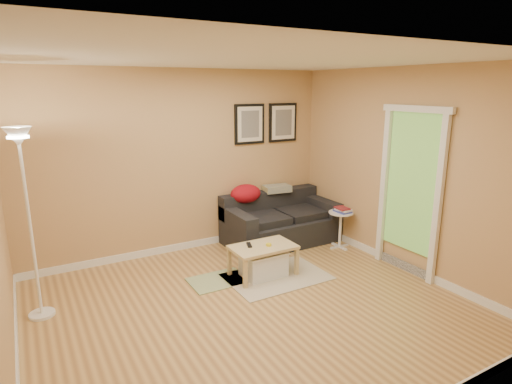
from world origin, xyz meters
TOP-DOWN VIEW (x-y plane):
  - floor at (0.00, 0.00)m, footprint 4.50×4.50m
  - ceiling at (0.00, 0.00)m, footprint 4.50×4.50m
  - wall_back at (0.00, 2.00)m, footprint 4.50×0.00m
  - wall_front at (0.00, -2.00)m, footprint 4.50×0.00m
  - wall_right at (2.25, 0.00)m, footprint 0.00×4.00m
  - baseboard_back at (0.00, 1.99)m, footprint 4.50×0.02m
  - baseboard_left at (-2.24, 0.00)m, footprint 0.02×4.00m
  - baseboard_right at (2.24, 0.00)m, footprint 0.02×4.00m
  - sofa at (1.38, 1.53)m, footprint 1.70×0.90m
  - red_throw at (0.92, 1.81)m, footprint 0.48×0.36m
  - plaid_throw at (1.49, 1.83)m, footprint 0.45×0.32m
  - framed_print_left at (1.08, 1.98)m, footprint 0.50×0.04m
  - framed_print_right at (1.68, 1.98)m, footprint 0.50×0.04m
  - area_rug at (0.65, 0.50)m, footprint 1.25×0.85m
  - green_runner at (-0.04, 0.77)m, footprint 0.70×0.50m
  - coffee_table at (0.53, 0.63)m, footprint 0.87×0.60m
  - remote_control at (0.38, 0.72)m, footprint 0.10×0.17m
  - tape_roll at (0.59, 0.59)m, footprint 0.07×0.07m
  - storage_bin at (0.52, 0.61)m, footprint 0.54×0.40m
  - side_table at (2.02, 0.89)m, footprint 0.36×0.36m
  - book_stack at (2.03, 0.88)m, footprint 0.20×0.25m
  - floor_lamp at (-2.00, 0.94)m, footprint 0.26×0.26m
  - doorway at (2.20, -0.15)m, footprint 0.12×1.01m

SIDE VIEW (x-z plane):
  - floor at x=0.00m, z-range 0.00..0.00m
  - area_rug at x=0.65m, z-range 0.00..0.01m
  - green_runner at x=-0.04m, z-range 0.00..0.01m
  - baseboard_back at x=0.00m, z-range 0.00..0.10m
  - baseboard_left at x=-2.24m, z-range 0.00..0.10m
  - baseboard_right at x=2.24m, z-range 0.00..0.10m
  - storage_bin at x=0.52m, z-range 0.00..0.33m
  - coffee_table at x=0.53m, z-range 0.00..0.40m
  - side_table at x=2.02m, z-range 0.00..0.56m
  - sofa at x=1.38m, z-range 0.00..0.75m
  - remote_control at x=0.38m, z-range 0.40..0.42m
  - tape_roll at x=0.59m, z-range 0.40..0.43m
  - book_stack at x=2.03m, z-range 0.56..0.63m
  - red_throw at x=0.92m, z-range 0.63..0.91m
  - plaid_throw at x=1.49m, z-range 0.73..0.83m
  - floor_lamp at x=-2.00m, z-range -0.05..1.94m
  - doorway at x=2.20m, z-range -0.04..2.09m
  - wall_back at x=0.00m, z-range -0.95..3.55m
  - wall_front at x=0.00m, z-range -0.95..3.55m
  - wall_right at x=2.25m, z-range -0.70..3.30m
  - framed_print_left at x=1.08m, z-range 1.50..2.10m
  - framed_print_right at x=1.68m, z-range 1.50..2.10m
  - ceiling at x=0.00m, z-range 2.60..2.60m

